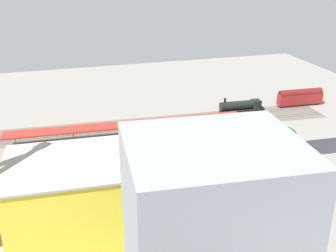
{
  "coord_description": "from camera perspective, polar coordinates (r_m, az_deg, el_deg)",
  "views": [
    {
      "loc": [
        24.86,
        97.14,
        50.08
      ],
      "look_at": [
        -3.11,
        1.73,
        8.79
      ],
      "focal_mm": 44.67,
      "sensor_mm": 36.0,
      "label": 1
    }
  ],
  "objects": [
    {
      "name": "street_asphalt",
      "position": [
        107.22,
        -1.01,
        -5.29
      ],
      "size": [
        124.04,
        14.96,
        0.01
      ],
      "primitive_type": "cube",
      "rotation": [
        0.0,
        0.0,
        -0.05
      ],
      "color": "#2D2D33",
      "rests_on": "ground"
    },
    {
      "name": "parked_car_1",
      "position": [
        111.75,
        2.63,
        -3.64
      ],
      "size": [
        4.08,
        1.76,
        1.81
      ],
      "color": "black",
      "rests_on": "ground"
    },
    {
      "name": "parked_car_3",
      "position": [
        108.34,
        -4.11,
        -4.61
      ],
      "size": [
        4.48,
        1.91,
        1.66
      ],
      "color": "black",
      "rests_on": "ground"
    },
    {
      "name": "parked_car_2",
      "position": [
        110.37,
        -0.7,
        -3.99
      ],
      "size": [
        4.34,
        2.12,
        1.69
      ],
      "color": "black",
      "rests_on": "ground"
    },
    {
      "name": "box_truck_0",
      "position": [
        102.1,
        1.07,
        -5.78
      ],
      "size": [
        9.77,
        2.63,
        3.28
      ],
      "color": "black",
      "rests_on": "ground"
    },
    {
      "name": "ground_plane",
      "position": [
        112.08,
        -1.78,
        -4.0
      ],
      "size": [
        197.99,
        197.99,
        0.0
      ],
      "primitive_type": "plane",
      "color": "gray",
      "rests_on": "ground"
    },
    {
      "name": "parked_car_5",
      "position": [
        107.4,
        -10.88,
        -5.21
      ],
      "size": [
        4.92,
        2.14,
        1.78
      ],
      "color": "black",
      "rests_on": "ground"
    },
    {
      "name": "street_tree_1",
      "position": [
        97.94,
        -5.9,
        -4.71
      ],
      "size": [
        5.56,
        5.56,
        8.2
      ],
      "color": "brown",
      "rests_on": "ground"
    },
    {
      "name": "passenger_coach",
      "position": [
        154.67,
        17.58,
        3.82
      ],
      "size": [
        16.56,
        3.66,
        5.99
      ],
      "color": "black",
      "rests_on": "ground"
    },
    {
      "name": "street_tree_2",
      "position": [
        111.9,
        15.69,
        -1.57
      ],
      "size": [
        6.16,
        6.16,
        9.03
      ],
      "color": "brown",
      "rests_on": "ground"
    },
    {
      "name": "parked_car_6",
      "position": [
        106.81,
        -13.91,
        -5.68
      ],
      "size": [
        4.81,
        1.99,
        1.67
      ],
      "color": "black",
      "rests_on": "ground"
    },
    {
      "name": "construction_building",
      "position": [
        82.49,
        -6.86,
        -8.9
      ],
      "size": [
        41.31,
        21.14,
        14.52
      ],
      "primitive_type": "cube",
      "rotation": [
        0.0,
        0.0,
        -0.05
      ],
      "color": "yellow",
      "rests_on": "ground"
    },
    {
      "name": "parked_car_4",
      "position": [
        107.77,
        -7.41,
        -4.89
      ],
      "size": [
        4.33,
        2.02,
        1.69
      ],
      "color": "black",
      "rests_on": "ground"
    },
    {
      "name": "street_tree_3",
      "position": [
        112.85,
        14.93,
        -1.68
      ],
      "size": [
        5.53,
        5.53,
        8.0
      ],
      "color": "brown",
      "rests_on": "ground"
    },
    {
      "name": "box_truck_2",
      "position": [
        97.32,
        -16.26,
        -8.33
      ],
      "size": [
        10.06,
        2.99,
        3.23
      ],
      "color": "black",
      "rests_on": "ground"
    },
    {
      "name": "construction_roof_slab",
      "position": [
        78.88,
        -7.11,
        -4.27
      ],
      "size": [
        41.94,
        21.77,
        0.4
      ],
      "primitive_type": "cube",
      "rotation": [
        0.0,
        0.0,
        -0.05
      ],
      "color": "#ADA89E",
      "rests_on": "construction_building"
    },
    {
      "name": "parked_car_0",
      "position": [
        114.29,
        5.63,
        -3.13
      ],
      "size": [
        4.44,
        1.92,
        1.72
      ],
      "color": "black",
      "rests_on": "ground"
    },
    {
      "name": "locomotive",
      "position": [
        144.22,
        10.11,
        2.67
      ],
      "size": [
        15.77,
        3.63,
        5.25
      ],
      "color": "black",
      "rests_on": "ground"
    },
    {
      "name": "rail_bed",
      "position": [
        130.71,
        -4.12,
        -0.04
      ],
      "size": [
        124.27,
        19.78,
        0.01
      ],
      "primitive_type": "cube",
      "rotation": [
        0.0,
        0.0,
        -0.05
      ],
      "color": "#665E54",
      "rests_on": "ground"
    },
    {
      "name": "track_rails",
      "position": [
        130.64,
        -4.12,
        0.04
      ],
      "size": [
        123.61,
        13.35,
        0.12
      ],
      "color": "#9E9EA8",
      "rests_on": "ground"
    },
    {
      "name": "box_truck_1",
      "position": [
        98.02,
        -8.51,
        -7.26
      ],
      "size": [
        9.8,
        3.69,
        3.65
      ],
      "color": "black",
      "rests_on": "ground"
    },
    {
      "name": "platform_canopy_near",
      "position": [
        121.25,
        -5.53,
        0.17
      ],
      "size": [
        69.27,
        8.59,
        4.39
      ],
      "color": "#A82D23",
      "rests_on": "ground"
    },
    {
      "name": "traffic_light",
      "position": [
        107.9,
        -5.11,
        -2.78
      ],
      "size": [
        0.5,
        0.36,
        6.12
      ],
      "color": "#333333",
      "rests_on": "ground"
    }
  ]
}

